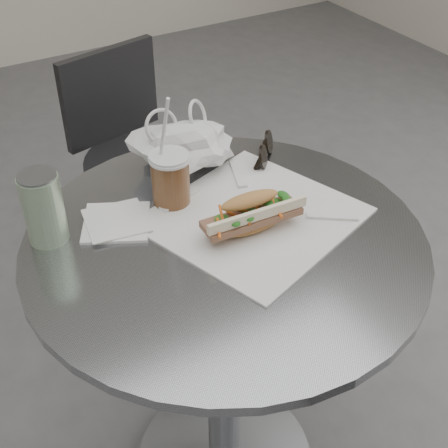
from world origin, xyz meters
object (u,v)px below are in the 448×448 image
iced_coffee (170,178)px  chair_far (148,194)px  drink_can (43,208)px  sunglasses (265,151)px  banh_mi (251,214)px  cafe_table (225,338)px

iced_coffee → chair_far: bearing=72.7°
chair_far → drink_can: drink_can is taller
iced_coffee → sunglasses: iced_coffee is taller
chair_far → banh_mi: size_ratio=3.23×
iced_coffee → sunglasses: size_ratio=2.34×
banh_mi → sunglasses: size_ratio=2.37×
chair_far → sunglasses: size_ratio=7.66×
drink_can → sunglasses: bearing=3.9°
cafe_table → iced_coffee: 0.37m
chair_far → iced_coffee: iced_coffee is taller
cafe_table → banh_mi: (0.05, -0.01, 0.32)m
cafe_table → banh_mi: 0.32m
chair_far → sunglasses: 0.68m
banh_mi → iced_coffee: iced_coffee is taller
cafe_table → chair_far: size_ratio=0.98×
chair_far → iced_coffee: size_ratio=3.27×
sunglasses → banh_mi: bearing=-175.0°
iced_coffee → sunglasses: 0.26m
banh_mi → sunglasses: (0.17, 0.21, -0.02)m
cafe_table → chair_far: (0.15, 0.73, -0.12)m
sunglasses → chair_far: bearing=51.5°
chair_far → sunglasses: bearing=84.8°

